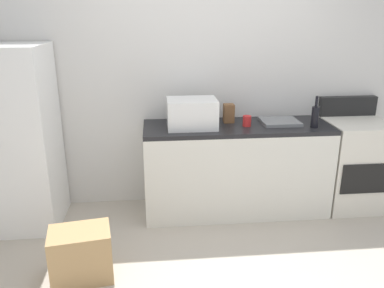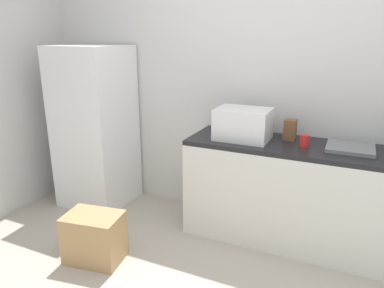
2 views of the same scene
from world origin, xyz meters
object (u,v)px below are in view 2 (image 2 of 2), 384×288
coffee_mug (305,141)px  knife_block (290,130)px  microwave (243,124)px  refrigerator (95,127)px  cardboard_box_medium (94,237)px

coffee_mug → knife_block: size_ratio=0.56×
microwave → coffee_mug: size_ratio=4.60×
microwave → refrigerator: bearing=-179.3°
refrigerator → knife_block: size_ratio=9.31×
coffee_mug → cardboard_box_medium: coffee_mug is taller
knife_block → cardboard_box_medium: size_ratio=0.40×
refrigerator → cardboard_box_medium: size_ratio=3.74×
refrigerator → knife_block: (1.98, 0.17, 0.15)m
refrigerator → knife_block: 2.00m
coffee_mug → knife_block: 0.22m
refrigerator → cardboard_box_medium: (0.68, -0.92, -0.64)m
refrigerator → cardboard_box_medium: bearing=-53.6°
refrigerator → coffee_mug: (2.13, 0.01, 0.11)m
microwave → coffee_mug: 0.53m
coffee_mug → knife_block: bearing=133.6°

